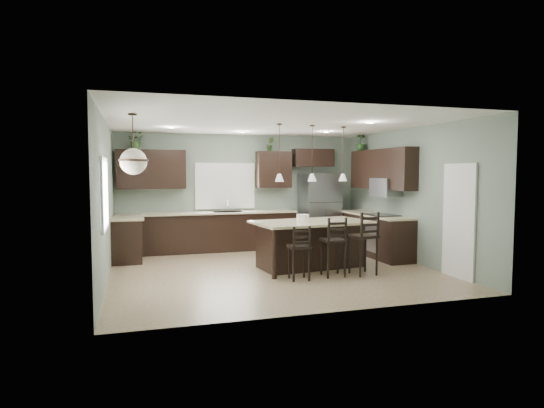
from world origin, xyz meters
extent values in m
plane|color=#9E8466|center=(0.00, 0.00, 0.00)|extent=(6.00, 6.00, 0.00)
cube|color=white|center=(2.98, -1.55, 1.02)|extent=(0.04, 0.82, 2.04)
cube|color=white|center=(-0.40, 2.73, 1.55)|extent=(1.35, 0.02, 1.00)
cube|color=white|center=(-2.98, -0.80, 1.55)|extent=(0.02, 1.10, 1.00)
cube|color=black|center=(-2.70, 1.70, 0.45)|extent=(0.60, 0.90, 0.90)
cube|color=beige|center=(-2.68, 1.70, 0.92)|extent=(0.66, 0.96, 0.04)
cube|color=black|center=(-0.85, 2.45, 0.45)|extent=(4.20, 0.60, 0.90)
cube|color=beige|center=(-0.85, 2.43, 0.92)|extent=(4.20, 0.66, 0.04)
cube|color=gray|center=(-0.40, 2.43, 0.94)|extent=(0.70, 0.45, 0.01)
cylinder|color=silver|center=(-0.40, 2.40, 1.08)|extent=(0.02, 0.02, 0.28)
cube|color=black|center=(-2.15, 2.58, 1.95)|extent=(1.55, 0.34, 0.90)
cube|color=black|center=(0.80, 2.58, 1.95)|extent=(0.85, 0.34, 0.90)
cube|color=black|center=(1.85, 2.58, 2.25)|extent=(1.05, 0.34, 0.45)
cube|color=black|center=(2.70, 0.87, 0.45)|extent=(0.60, 2.35, 0.90)
cube|color=beige|center=(2.68, 0.87, 0.92)|extent=(0.66, 2.35, 0.04)
cube|color=black|center=(2.68, 0.60, 0.94)|extent=(0.58, 0.75, 0.02)
cube|color=gray|center=(2.40, 0.60, 0.45)|extent=(0.01, 0.72, 0.60)
cube|color=black|center=(2.83, 0.87, 1.95)|extent=(0.34, 2.35, 0.90)
cube|color=gray|center=(2.78, 0.60, 1.55)|extent=(0.40, 0.75, 0.40)
cube|color=gray|center=(1.93, 2.31, 0.93)|extent=(0.90, 0.74, 1.85)
cube|color=black|center=(0.79, 0.00, 0.46)|extent=(2.38, 1.53, 0.92)
cylinder|color=white|center=(0.60, -0.03, 0.99)|extent=(0.24, 0.24, 0.14)
cube|color=black|center=(0.20, -0.89, 0.48)|extent=(0.37, 0.37, 0.96)
cube|color=black|center=(0.89, -0.81, 0.54)|extent=(0.41, 0.41, 1.08)
cube|color=black|center=(1.47, -0.84, 0.59)|extent=(0.48, 0.48, 1.17)
imported|color=#2A4B21|center=(-2.47, 2.55, 2.60)|extent=(0.40, 0.37, 0.39)
imported|color=#2F4D21|center=(0.70, 2.55, 2.57)|extent=(0.22, 0.19, 0.34)
imported|color=#264A20|center=(2.80, 1.85, 2.62)|extent=(0.26, 0.26, 0.44)
plane|color=slate|center=(0.00, 2.75, 1.40)|extent=(6.00, 0.00, 6.00)
plane|color=slate|center=(0.00, -2.75, 1.40)|extent=(6.00, 0.00, 6.00)
plane|color=slate|center=(-3.00, 0.00, 1.40)|extent=(0.00, 5.50, 5.50)
plane|color=slate|center=(3.00, 0.00, 1.40)|extent=(0.00, 5.50, 5.50)
plane|color=white|center=(0.00, 0.00, 2.80)|extent=(6.00, 6.00, 0.00)
camera|label=1|loc=(-2.50, -8.26, 1.88)|focal=30.00mm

